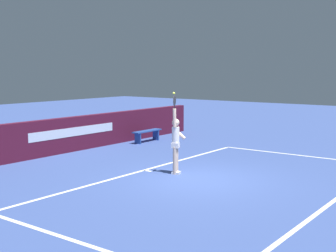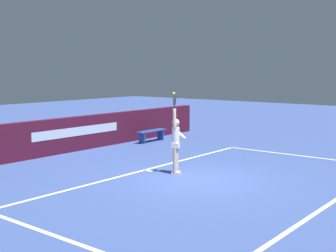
{
  "view_description": "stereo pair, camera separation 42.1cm",
  "coord_description": "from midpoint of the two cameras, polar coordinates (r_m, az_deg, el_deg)",
  "views": [
    {
      "loc": [
        -10.88,
        -7.04,
        3.16
      ],
      "look_at": [
        -0.02,
        1.05,
        1.48
      ],
      "focal_mm": 48.77,
      "sensor_mm": 36.0,
      "label": 1
    },
    {
      "loc": [
        -10.63,
        -7.38,
        3.16
      ],
      "look_at": [
        -0.02,
        1.05,
        1.48
      ],
      "focal_mm": 48.77,
      "sensor_mm": 36.0,
      "label": 2
    }
  ],
  "objects": [
    {
      "name": "ground_plane",
      "position": [
        13.33,
        2.79,
        -6.67
      ],
      "size": [
        60.0,
        60.0,
        0.0
      ],
      "primitive_type": "plane",
      "color": "#394F91"
    },
    {
      "name": "court_lines",
      "position": [
        12.86,
        6.14,
        -7.2
      ],
      "size": [
        10.92,
        5.98,
        0.0
      ],
      "color": "white",
      "rests_on": "ground"
    },
    {
      "name": "back_wall",
      "position": [
        17.55,
        -14.9,
        -1.34
      ],
      "size": [
        16.74,
        0.3,
        1.34
      ],
      "color": "#491227",
      "rests_on": "ground"
    },
    {
      "name": "tennis_player",
      "position": [
        13.8,
        0.1,
        -1.91
      ],
      "size": [
        0.51,
        0.46,
        2.45
      ],
      "color": "beige",
      "rests_on": "ground"
    },
    {
      "name": "tennis_ball",
      "position": [
        13.6,
        -0.14,
        4.12
      ],
      "size": [
        0.07,
        0.07,
        0.07
      ],
      "color": "#CBDE3A"
    },
    {
      "name": "courtside_bench_near",
      "position": [
        20.07,
        -3.23,
        -0.89
      ],
      "size": [
        1.68,
        0.39,
        0.51
      ],
      "color": "#254892",
      "rests_on": "ground"
    }
  ]
}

